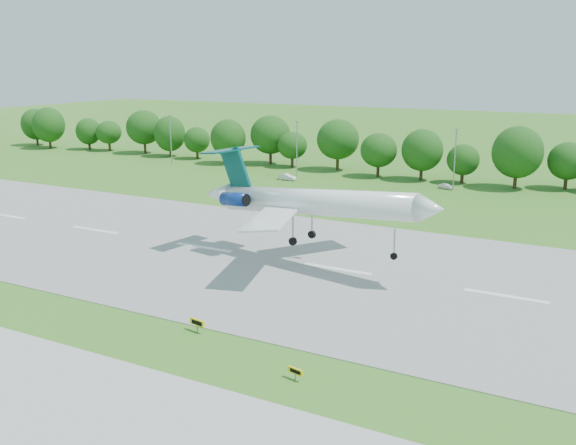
# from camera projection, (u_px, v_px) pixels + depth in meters

# --- Properties ---
(ground) EXTENTS (600.00, 600.00, 0.00)m
(ground) POSITION_uv_depth(u_px,v_px,m) (447.00, 401.00, 48.31)
(ground) COLOR #2D6A1C
(ground) RESTS_ON ground
(runway) EXTENTS (400.00, 45.00, 0.08)m
(runway) POSITION_uv_depth(u_px,v_px,m) (506.00, 296.00, 69.71)
(runway) COLOR gray
(runway) RESTS_ON ground
(tree_line) EXTENTS (288.40, 8.40, 10.40)m
(tree_line) POSITION_uv_depth(u_px,v_px,m) (569.00, 160.00, 125.56)
(tree_line) COLOR #382314
(tree_line) RESTS_ON ground
(light_poles) EXTENTS (175.90, 0.25, 12.19)m
(light_poles) POSITION_uv_depth(u_px,v_px,m) (550.00, 165.00, 118.10)
(light_poles) COLOR gray
(light_poles) RESTS_ON ground
(airliner) EXTENTS (35.29, 25.33, 11.20)m
(airliner) POSITION_uv_depth(u_px,v_px,m) (303.00, 200.00, 79.31)
(airliner) COLOR white
(airliner) RESTS_ON ground
(taxi_sign_left) EXTENTS (1.81, 0.53, 1.27)m
(taxi_sign_left) POSITION_uv_depth(u_px,v_px,m) (197.00, 323.00, 60.46)
(taxi_sign_left) COLOR gray
(taxi_sign_left) RESTS_ON ground
(taxi_sign_centre) EXTENTS (1.45, 0.48, 1.02)m
(taxi_sign_centre) POSITION_uv_depth(u_px,v_px,m) (295.00, 371.00, 51.35)
(taxi_sign_centre) COLOR gray
(taxi_sign_centre) RESTS_ON ground
(service_vehicle_a) EXTENTS (4.18, 1.71, 1.35)m
(service_vehicle_a) POSITION_uv_depth(u_px,v_px,m) (287.00, 177.00, 138.25)
(service_vehicle_a) COLOR silver
(service_vehicle_a) RESTS_ON ground
(service_vehicle_b) EXTENTS (3.58, 2.50, 1.13)m
(service_vehicle_b) POSITION_uv_depth(u_px,v_px,m) (446.00, 186.00, 128.56)
(service_vehicle_b) COLOR white
(service_vehicle_b) RESTS_ON ground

